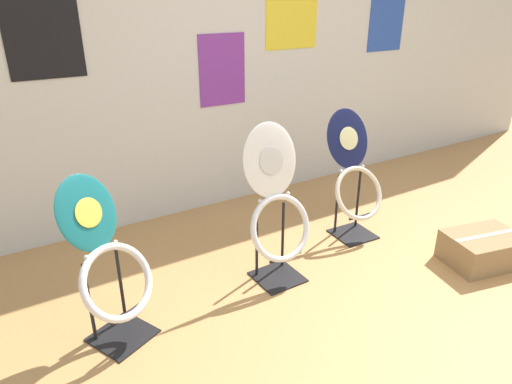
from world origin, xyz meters
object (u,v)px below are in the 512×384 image
Objects in this scene: toilet_seat_display_navy_moon at (354,178)px; storage_box at (483,249)px; toilet_seat_display_teal_sax at (108,266)px; toilet_seat_display_white_plain at (276,208)px.

toilet_seat_display_navy_moon reaches higher than storage_box.
toilet_seat_display_navy_moon is (1.79, 0.20, 0.02)m from toilet_seat_display_teal_sax.
toilet_seat_display_navy_moon is at bearing 13.10° from toilet_seat_display_white_plain.
toilet_seat_display_navy_moon reaches higher than toilet_seat_display_teal_sax.
toilet_seat_display_teal_sax is at bearing -179.02° from toilet_seat_display_white_plain.
toilet_seat_display_white_plain is (-0.79, -0.18, 0.04)m from toilet_seat_display_navy_moon.
toilet_seat_display_navy_moon is at bearing 121.44° from storage_box.
toilet_seat_display_teal_sax is 2.35m from storage_box.
toilet_seat_display_teal_sax is 1.61× the size of storage_box.
toilet_seat_display_white_plain is at bearing 0.98° from toilet_seat_display_teal_sax.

